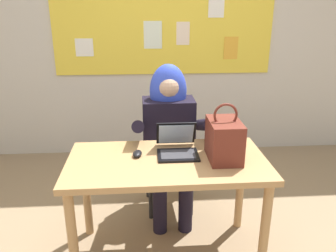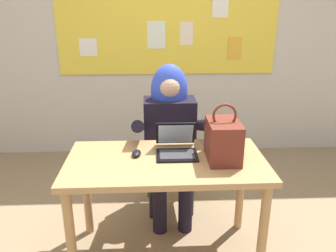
% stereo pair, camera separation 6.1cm
% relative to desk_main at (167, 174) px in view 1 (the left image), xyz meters
% --- Properties ---
extents(wall_back_bulletin, '(6.56, 2.07, 2.97)m').
position_rel_desk_main_xyz_m(wall_back_bulletin, '(0.09, 1.88, 0.85)').
color(wall_back_bulletin, beige).
rests_on(wall_back_bulletin, ground).
extents(desk_main, '(1.31, 0.69, 0.75)m').
position_rel_desk_main_xyz_m(desk_main, '(0.00, 0.00, 0.00)').
color(desk_main, tan).
rests_on(desk_main, ground).
extents(chair_at_desk, '(0.44, 0.44, 0.91)m').
position_rel_desk_main_xyz_m(chair_at_desk, '(0.05, 0.70, -0.13)').
color(chair_at_desk, '#4C1E19').
rests_on(chair_at_desk, ground).
extents(person_costumed, '(0.60, 0.61, 1.26)m').
position_rel_desk_main_xyz_m(person_costumed, '(0.05, 0.57, 0.10)').
color(person_costumed, black).
rests_on(person_costumed, ground).
extents(laptop, '(0.27, 0.31, 0.20)m').
position_rel_desk_main_xyz_m(laptop, '(0.08, 0.11, 0.15)').
color(laptop, black).
rests_on(laptop, desk_main).
extents(computer_mouse, '(0.07, 0.11, 0.03)m').
position_rel_desk_main_xyz_m(computer_mouse, '(-0.20, 0.07, 0.12)').
color(computer_mouse, black).
rests_on(computer_mouse, desk_main).
extents(handbag, '(0.20, 0.30, 0.38)m').
position_rel_desk_main_xyz_m(handbag, '(0.37, -0.01, 0.24)').
color(handbag, maroon).
rests_on(handbag, desk_main).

